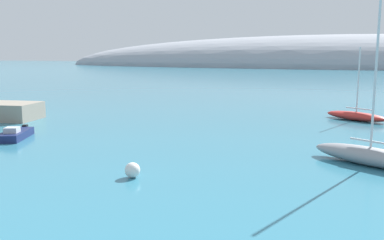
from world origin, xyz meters
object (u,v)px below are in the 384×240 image
at_px(mooring_buoy_white, 132,170).
at_px(sailboat_grey_mid_mooring, 370,155).
at_px(motorboat_navy_foreground, 15,134).
at_px(sailboat_red_outer_mooring, 356,116).

bearing_deg(mooring_buoy_white, sailboat_grey_mid_mooring, 33.28).
xyz_separation_m(sailboat_grey_mid_mooring, mooring_buoy_white, (-11.36, -7.46, -0.20)).
height_order(sailboat_grey_mid_mooring, motorboat_navy_foreground, sailboat_grey_mid_mooring).
relative_size(sailboat_grey_mid_mooring, motorboat_navy_foreground, 2.39).
distance_m(sailboat_grey_mid_mooring, mooring_buoy_white, 13.59).
bearing_deg(sailboat_grey_mid_mooring, sailboat_red_outer_mooring, -59.40).
relative_size(sailboat_red_outer_mooring, motorboat_navy_foreground, 1.60).
distance_m(sailboat_red_outer_mooring, mooring_buoy_white, 26.92).
relative_size(sailboat_grey_mid_mooring, mooring_buoy_white, 13.02).
bearing_deg(sailboat_red_outer_mooring, mooring_buoy_white, 96.46).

